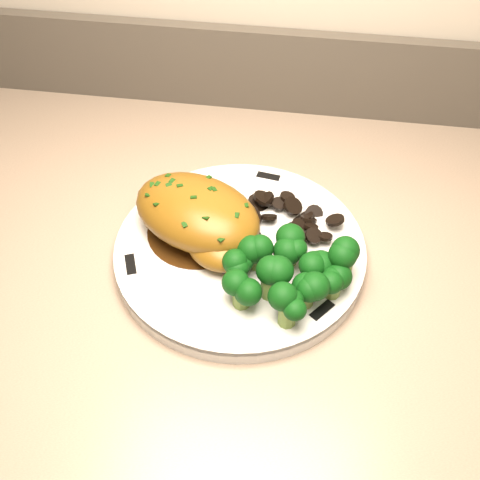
# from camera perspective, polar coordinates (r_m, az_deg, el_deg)

# --- Properties ---
(counter) EXTENTS (2.14, 0.71, 1.05)m
(counter) POSITION_cam_1_polar(r_m,az_deg,el_deg) (1.07, 9.82, -19.94)
(counter) COLOR brown
(counter) RESTS_ON ground
(plate) EXTENTS (0.29, 0.29, 0.02)m
(plate) POSITION_cam_1_polar(r_m,az_deg,el_deg) (0.68, 0.00, -1.11)
(plate) COLOR silver
(plate) RESTS_ON counter
(rim_accent_0) EXTENTS (0.03, 0.01, 0.00)m
(rim_accent_0) POSITION_cam_1_polar(r_m,az_deg,el_deg) (0.75, 2.70, 6.03)
(rim_accent_0) COLOR black
(rim_accent_0) RESTS_ON plate
(rim_accent_1) EXTENTS (0.02, 0.03, 0.00)m
(rim_accent_1) POSITION_cam_1_polar(r_m,az_deg,el_deg) (0.66, -10.34, -2.30)
(rim_accent_1) COLOR black
(rim_accent_1) RESTS_ON plate
(rim_accent_2) EXTENTS (0.03, 0.03, 0.00)m
(rim_accent_2) POSITION_cam_1_polar(r_m,az_deg,el_deg) (0.62, 7.79, -6.63)
(rim_accent_2) COLOR black
(rim_accent_2) RESTS_ON plate
(gravy_pool) EXTENTS (0.12, 0.12, 0.00)m
(gravy_pool) POSITION_cam_1_polar(r_m,az_deg,el_deg) (0.69, -3.96, 0.87)
(gravy_pool) COLOR #361D09
(gravy_pool) RESTS_ON plate
(chicken_breast) EXTENTS (0.18, 0.16, 0.06)m
(chicken_breast) POSITION_cam_1_polar(r_m,az_deg,el_deg) (0.66, -3.86, 2.22)
(chicken_breast) COLOR brown
(chicken_breast) RESTS_ON plate
(mushroom_pile) EXTENTS (0.10, 0.07, 0.03)m
(mushroom_pile) POSITION_cam_1_polar(r_m,az_deg,el_deg) (0.69, 4.64, 1.65)
(mushroom_pile) COLOR black
(mushroom_pile) RESTS_ON plate
(broccoli_florets) EXTENTS (0.14, 0.11, 0.04)m
(broccoli_florets) POSITION_cam_1_polar(r_m,az_deg,el_deg) (0.62, 4.64, -3.12)
(broccoli_florets) COLOR olive
(broccoli_florets) RESTS_ON plate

